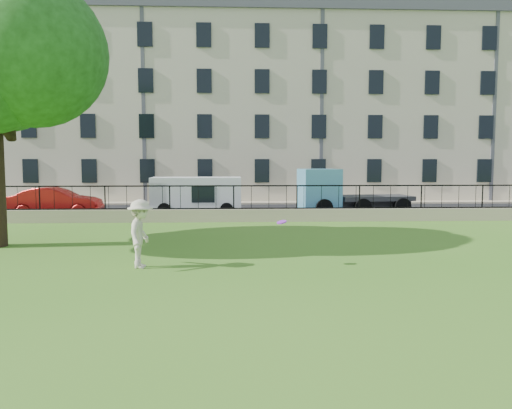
{
  "coord_description": "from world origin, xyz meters",
  "views": [
    {
      "loc": [
        -0.0,
        -11.46,
        2.87
      ],
      "look_at": [
        0.67,
        3.5,
        1.56
      ],
      "focal_mm": 35.0,
      "sensor_mm": 36.0,
      "label": 1
    }
  ],
  "objects_px": {
    "frisbee": "(282,222)",
    "blue_truck": "(353,191)",
    "red_sedan": "(56,202)",
    "white_van": "(196,196)",
    "man": "(141,234)"
  },
  "relations": [
    {
      "from": "frisbee",
      "to": "red_sedan",
      "type": "xyz_separation_m",
      "value": [
        -10.39,
        12.45,
        -0.46
      ]
    },
    {
      "from": "man",
      "to": "blue_truck",
      "type": "height_order",
      "value": "blue_truck"
    },
    {
      "from": "man",
      "to": "white_van",
      "type": "distance_m",
      "value": 13.52
    },
    {
      "from": "white_van",
      "to": "man",
      "type": "bearing_deg",
      "value": -92.77
    },
    {
      "from": "white_van",
      "to": "blue_truck",
      "type": "bearing_deg",
      "value": -0.88
    },
    {
      "from": "man",
      "to": "white_van",
      "type": "bearing_deg",
      "value": 0.79
    },
    {
      "from": "man",
      "to": "red_sedan",
      "type": "bearing_deg",
      "value": 30.7
    },
    {
      "from": "man",
      "to": "blue_truck",
      "type": "xyz_separation_m",
      "value": [
        9.0,
        13.47,
        0.3
      ]
    },
    {
      "from": "frisbee",
      "to": "blue_truck",
      "type": "xyz_separation_m",
      "value": [
        5.2,
        13.42,
        0.01
      ]
    },
    {
      "from": "red_sedan",
      "to": "white_van",
      "type": "xyz_separation_m",
      "value": [
        7.09,
        1.0,
        0.25
      ]
    },
    {
      "from": "frisbee",
      "to": "white_van",
      "type": "height_order",
      "value": "white_van"
    },
    {
      "from": "red_sedan",
      "to": "blue_truck",
      "type": "relative_size",
      "value": 0.79
    },
    {
      "from": "white_van",
      "to": "red_sedan",
      "type": "bearing_deg",
      "value": -172.63
    },
    {
      "from": "frisbee",
      "to": "white_van",
      "type": "bearing_deg",
      "value": 103.78
    },
    {
      "from": "man",
      "to": "red_sedan",
      "type": "distance_m",
      "value": 14.14
    }
  ]
}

